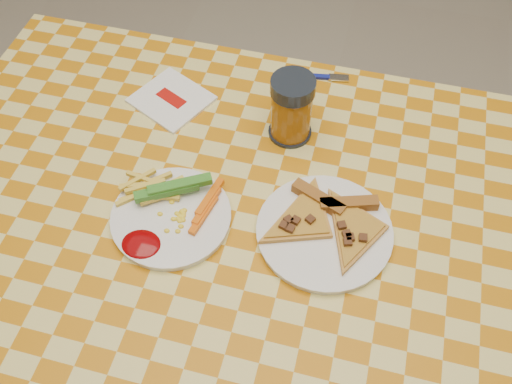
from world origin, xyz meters
TOP-DOWN VIEW (x-y plane):
  - ground at (0.00, 0.00)m, footprint 8.00×8.00m
  - table at (0.00, 0.00)m, footprint 1.28×0.88m
  - plate_left at (-0.15, -0.01)m, footprint 0.24×0.24m
  - plate_right at (0.10, 0.03)m, footprint 0.25×0.25m
  - fries_veggies at (-0.16, 0.01)m, footprint 0.20×0.18m
  - pizza_slices at (0.11, 0.04)m, footprint 0.26×0.22m
  - drink_glass at (-0.00, 0.23)m, footprint 0.08×0.08m
  - napkin at (-0.25, 0.26)m, footprint 0.18×0.17m
  - fork at (0.02, 0.39)m, footprint 0.13×0.03m

SIDE VIEW (x-z plane):
  - ground at x=0.00m, z-range 0.00..0.00m
  - table at x=0.00m, z-range 0.30..1.06m
  - napkin at x=-0.25m, z-range 0.76..0.76m
  - fork at x=0.02m, z-range 0.76..0.76m
  - plate_left at x=-0.15m, z-range 0.76..0.77m
  - plate_right at x=0.10m, z-range 0.76..0.77m
  - pizza_slices at x=0.11m, z-range 0.76..0.79m
  - fries_veggies at x=-0.16m, z-range 0.76..0.80m
  - drink_glass at x=0.00m, z-range 0.75..0.89m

